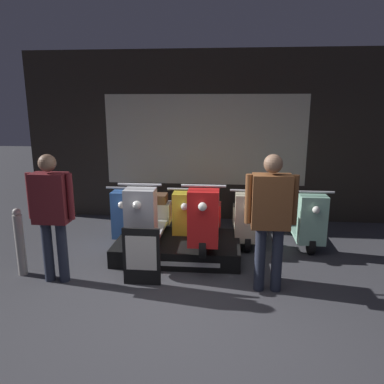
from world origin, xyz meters
TOP-DOWN VIEW (x-y plane):
  - ground_plane at (0.00, 0.00)m, footprint 30.00×30.00m
  - shop_wall_back at (0.00, 3.53)m, footprint 6.93×0.09m
  - display_platform at (-0.28, 1.60)m, footprint 1.83×1.12m
  - scooter_display_left at (-0.69, 1.51)m, footprint 0.57×1.62m
  - scooter_display_right at (0.13, 1.51)m, footprint 0.57×1.62m
  - scooter_backrow_0 at (-1.15, 2.40)m, footprint 0.57×1.62m
  - scooter_backrow_1 at (-0.19, 2.40)m, footprint 0.57×1.62m
  - scooter_backrow_2 at (0.76, 2.40)m, footprint 0.57×1.62m
  - scooter_backrow_3 at (1.72, 2.40)m, footprint 0.57×1.62m
  - person_left_browsing at (-1.74, 0.65)m, footprint 0.59×0.24m
  - person_right_browsing at (0.95, 0.65)m, footprint 0.61×0.25m
  - price_sign_board at (-0.62, 0.65)m, footprint 0.47×0.04m
  - street_bollard at (-2.28, 0.78)m, footprint 0.12×0.12m

SIDE VIEW (x-z plane):
  - ground_plane at x=0.00m, z-range 0.00..0.00m
  - display_platform at x=-0.28m, z-range 0.00..0.26m
  - scooter_backrow_0 at x=-1.15m, z-range -0.12..0.86m
  - scooter_backrow_1 at x=-0.19m, z-range -0.12..0.86m
  - scooter_backrow_2 at x=0.76m, z-range -0.12..0.86m
  - scooter_backrow_3 at x=1.72m, z-range -0.12..0.86m
  - price_sign_board at x=-0.62m, z-range 0.00..0.75m
  - street_bollard at x=-2.28m, z-range 0.00..0.92m
  - scooter_display_left at x=-0.69m, z-range 0.14..1.12m
  - scooter_display_right at x=0.13m, z-range 0.14..1.12m
  - person_left_browsing at x=-1.74m, z-range 0.15..1.80m
  - person_right_browsing at x=0.95m, z-range 0.16..1.84m
  - shop_wall_back at x=0.00m, z-range 0.00..3.20m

